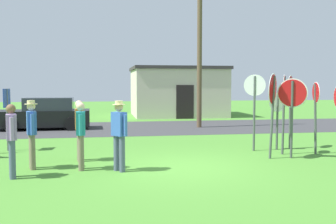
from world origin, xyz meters
TOP-DOWN VIEW (x-y plane):
  - ground_plane at (0.00, 0.00)m, footprint 80.00×80.00m
  - street_asphalt at (0.00, 9.41)m, footprint 60.00×6.40m
  - building_background at (3.09, 16.55)m, footprint 6.18×5.43m
  - utility_pole at (2.80, 9.13)m, footprint 1.80×0.24m
  - parked_car_on_street at (-4.66, 9.62)m, footprint 4.35×2.11m
  - stop_sign_leaning_right at (4.50, 1.30)m, footprint 0.17×0.64m
  - stop_sign_nearest at (4.22, 2.38)m, footprint 0.47×0.58m
  - stop_sign_rear_right at (3.70, 2.23)m, footprint 0.62×0.08m
  - stop_sign_center_cluster at (3.44, 0.73)m, footprint 0.75×0.47m
  - stop_sign_low_front at (3.51, 1.39)m, footprint 0.31×0.56m
  - stop_sign_rear_left at (2.87, 0.79)m, footprint 0.58×0.74m
  - stop_sign_leaning_left at (2.88, 2.16)m, footprint 0.63×0.28m
  - person_in_teal at (-3.67, 0.49)m, footprint 0.32×0.56m
  - person_with_sunhat at (-1.52, -0.13)m, footprint 0.39×0.47m
  - person_in_dark_shirt at (-2.56, 1.37)m, footprint 0.26×0.57m
  - person_holding_notes at (-3.95, -0.43)m, footprint 0.30×0.56m
  - person_on_left at (-2.45, 0.20)m, footprint 0.23×0.57m
  - info_panel_middle at (-4.94, 3.45)m, footprint 0.09×0.60m

SIDE VIEW (x-z plane):
  - ground_plane at x=0.00m, z-range 0.00..0.00m
  - street_asphalt at x=0.00m, z-range 0.00..0.01m
  - parked_car_on_street at x=-4.66m, z-range -0.07..1.44m
  - person_in_dark_shirt at x=-2.56m, z-range 0.11..1.80m
  - person_holding_notes at x=-3.95m, z-range 0.11..1.80m
  - person_on_left at x=-2.45m, z-range 0.11..1.80m
  - person_in_teal at x=-3.67m, z-range 0.12..1.85m
  - person_with_sunhat at x=-1.52m, z-range 0.12..1.85m
  - stop_sign_rear_right at x=3.70m, z-range 0.31..2.17m
  - info_panel_middle at x=-4.94m, z-range 0.38..2.38m
  - stop_sign_leaning_right at x=4.50m, z-range 0.37..2.59m
  - stop_sign_center_cluster at x=3.44m, z-range 0.44..2.74m
  - stop_sign_low_front at x=3.51m, z-range 0.40..2.83m
  - stop_sign_leaning_left at x=2.88m, z-range 0.43..2.88m
  - stop_sign_nearest at x=4.22m, z-range 0.44..2.87m
  - building_background at x=3.09m, z-range 0.01..3.31m
  - stop_sign_rear_left at x=2.87m, z-range 0.48..2.92m
  - utility_pole at x=2.80m, z-range 0.18..8.16m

